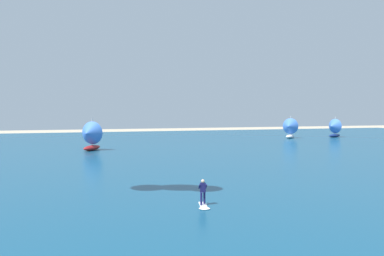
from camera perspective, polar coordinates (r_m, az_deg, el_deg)
The scene contains 5 objects.
ocean at distance 56.97m, azimuth -7.96°, elevation -3.34°, with size 160.00×90.00×0.10m, color navy.
kitesurfer at distance 24.85m, azimuth 1.67°, elevation -10.12°, with size 0.90×2.02×1.67m.
sailboat_near_shore at distance 57.63m, azimuth -14.92°, elevation -1.12°, with size 3.84×4.27×4.75m.
sailboat_far_left at distance 86.67m, azimuth 20.19°, elevation 0.03°, with size 3.86×3.44×4.34m.
sailboat_trailing at distance 80.86m, azimuth 14.24°, elevation -0.01°, with size 4.02×4.03×4.56m.
Camera 1 is at (-6.56, -5.69, 6.36)m, focal length 36.01 mm.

